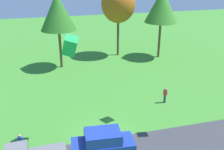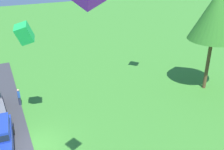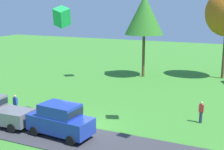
% 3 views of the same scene
% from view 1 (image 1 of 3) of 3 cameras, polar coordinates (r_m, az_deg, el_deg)
% --- Properties ---
extents(ground_plane, '(120.00, 120.00, 0.00)m').
position_cam_1_polar(ground_plane, '(22.67, -1.79, -13.53)').
color(ground_plane, '#3D842D').
extents(car_suv_by_flagpole, '(4.74, 2.34, 2.28)m').
position_cam_1_polar(car_suv_by_flagpole, '(19.91, -2.00, -14.71)').
color(car_suv_by_flagpole, '#1E389E').
rests_on(car_suv_by_flagpole, ground).
extents(person_on_lawn, '(0.36, 0.24, 1.71)m').
position_cam_1_polar(person_on_lawn, '(21.73, -19.22, -13.93)').
color(person_on_lawn, '#2D334C').
rests_on(person_on_lawn, ground).
extents(person_watching_sky, '(0.36, 0.24, 1.71)m').
position_cam_1_polar(person_watching_sky, '(28.10, 11.46, -4.30)').
color(person_watching_sky, '#2D334C').
rests_on(person_watching_sky, ground).
extents(tree_center_back, '(4.85, 4.85, 10.23)m').
position_cam_1_polar(tree_center_back, '(36.45, -11.76, 13.27)').
color(tree_center_back, brown).
rests_on(tree_center_back, ground).
extents(tree_far_left, '(5.18, 5.18, 10.94)m').
position_cam_1_polar(tree_far_left, '(41.23, 1.37, 15.15)').
color(tree_far_left, brown).
rests_on(tree_far_left, ground).
extents(tree_right_of_center, '(4.97, 4.97, 10.49)m').
position_cam_1_polar(tree_right_of_center, '(40.95, 10.77, 14.60)').
color(tree_right_of_center, brown).
rests_on(tree_right_of_center, ground).
extents(kite_box_over_trees, '(1.37, 1.50, 1.71)m').
position_cam_1_polar(kite_box_over_trees, '(19.31, -9.08, 6.34)').
color(kite_box_over_trees, green).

